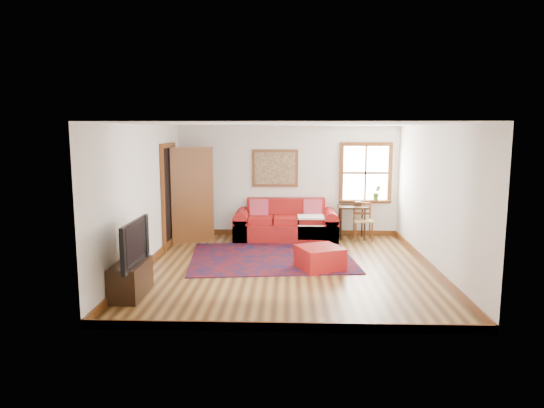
{
  "coord_description": "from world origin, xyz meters",
  "views": [
    {
      "loc": [
        0.02,
        -8.27,
        2.39
      ],
      "look_at": [
        -0.29,
        0.6,
        1.05
      ],
      "focal_mm": 32.0,
      "sensor_mm": 36.0,
      "label": 1
    }
  ],
  "objects_px": {
    "side_table": "(352,212)",
    "red_leather_sofa": "(286,226)",
    "media_cabinet": "(131,279)",
    "red_ottoman": "(320,258)",
    "ladder_back_chair": "(363,219)"
  },
  "relations": [
    {
      "from": "side_table",
      "to": "red_leather_sofa",
      "type": "bearing_deg",
      "value": -176.09
    },
    {
      "from": "red_leather_sofa",
      "to": "side_table",
      "type": "xyz_separation_m",
      "value": [
        1.47,
        0.1,
        0.32
      ]
    },
    {
      "from": "ladder_back_chair",
      "to": "media_cabinet",
      "type": "relative_size",
      "value": 0.98
    },
    {
      "from": "red_ottoman",
      "to": "media_cabinet",
      "type": "height_order",
      "value": "media_cabinet"
    },
    {
      "from": "red_leather_sofa",
      "to": "red_ottoman",
      "type": "bearing_deg",
      "value": -75.61
    },
    {
      "from": "red_ottoman",
      "to": "red_leather_sofa",
      "type": "bearing_deg",
      "value": 81.22
    },
    {
      "from": "red_ottoman",
      "to": "media_cabinet",
      "type": "distance_m",
      "value": 3.2
    },
    {
      "from": "red_leather_sofa",
      "to": "side_table",
      "type": "distance_m",
      "value": 1.51
    },
    {
      "from": "red_leather_sofa",
      "to": "ladder_back_chair",
      "type": "relative_size",
      "value": 2.57
    },
    {
      "from": "side_table",
      "to": "red_ottoman",
      "type": "bearing_deg",
      "value": -109.37
    },
    {
      "from": "media_cabinet",
      "to": "red_ottoman",
      "type": "bearing_deg",
      "value": 27.39
    },
    {
      "from": "red_leather_sofa",
      "to": "side_table",
      "type": "relative_size",
      "value": 3.06
    },
    {
      "from": "red_leather_sofa",
      "to": "media_cabinet",
      "type": "height_order",
      "value": "red_leather_sofa"
    },
    {
      "from": "red_leather_sofa",
      "to": "ladder_back_chair",
      "type": "xyz_separation_m",
      "value": [
        1.69,
        -0.01,
        0.18
      ]
    },
    {
      "from": "red_leather_sofa",
      "to": "media_cabinet",
      "type": "relative_size",
      "value": 2.51
    }
  ]
}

